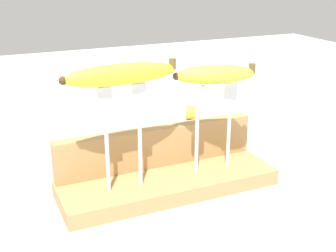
# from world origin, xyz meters

# --- Properties ---
(ground_plane) EXTENTS (3.00, 3.00, 0.00)m
(ground_plane) POSITION_xyz_m (0.00, 0.00, 0.00)
(ground_plane) COLOR silver
(wooden_board) EXTENTS (0.41, 0.14, 0.03)m
(wooden_board) POSITION_xyz_m (0.00, 0.00, 0.01)
(wooden_board) COLOR #A87F4C
(wooden_board) RESTS_ON ground
(board_backstop) EXTENTS (0.40, 0.03, 0.08)m
(board_backstop) POSITION_xyz_m (0.00, 0.05, 0.07)
(board_backstop) COLOR #A87F4C
(board_backstop) RESTS_ON wooden_board
(fork_stand_left) EXTENTS (0.09, 0.01, 0.19)m
(fork_stand_left) POSITION_xyz_m (-0.09, -0.01, 0.14)
(fork_stand_left) COLOR silver
(fork_stand_left) RESTS_ON wooden_board
(fork_stand_right) EXTENTS (0.09, 0.01, 0.17)m
(fork_stand_right) POSITION_xyz_m (0.09, -0.01, 0.13)
(fork_stand_right) COLOR silver
(fork_stand_right) RESTS_ON wooden_board
(banana_raised_left) EXTENTS (0.20, 0.04, 0.04)m
(banana_raised_left) POSITION_xyz_m (-0.09, -0.01, 0.24)
(banana_raised_left) COLOR yellow
(banana_raised_left) RESTS_ON fork_stand_left
(banana_raised_right) EXTENTS (0.15, 0.07, 0.04)m
(banana_raised_right) POSITION_xyz_m (0.09, -0.01, 0.22)
(banana_raised_right) COLOR #B2C138
(banana_raised_right) RESTS_ON fork_stand_right
(banana_chunk_near) EXTENTS (0.05, 0.05, 0.04)m
(banana_chunk_near) POSITION_xyz_m (0.23, 0.35, 0.02)
(banana_chunk_near) COLOR gold
(banana_chunk_near) RESTS_ON ground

